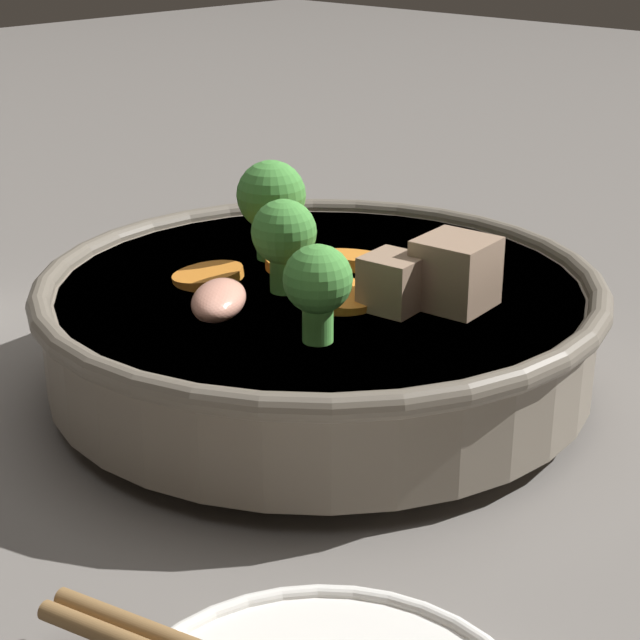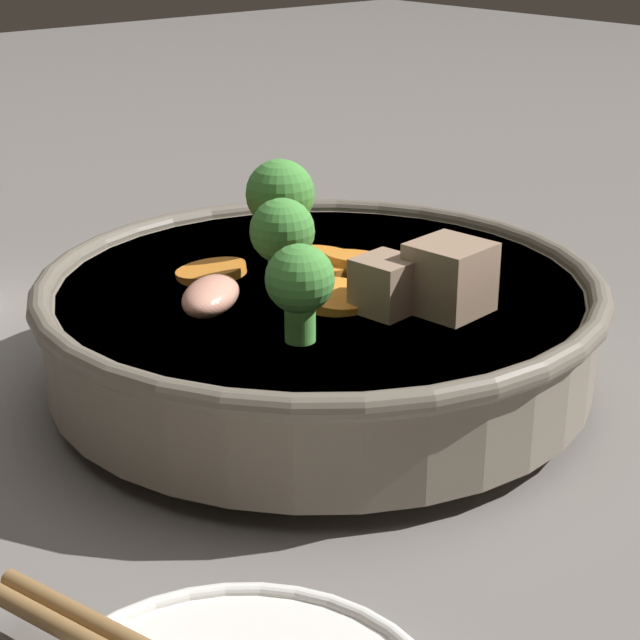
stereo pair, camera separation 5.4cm
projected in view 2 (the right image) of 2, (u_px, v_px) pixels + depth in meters
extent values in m
plane|color=slate|center=(320.00, 389.00, 0.56)|extent=(3.00, 3.00, 0.00)
cylinder|color=slate|center=(320.00, 380.00, 0.56)|extent=(0.15, 0.15, 0.01)
cylinder|color=slate|center=(320.00, 329.00, 0.54)|extent=(0.28, 0.28, 0.05)
torus|color=#685F52|center=(320.00, 285.00, 0.54)|extent=(0.29, 0.29, 0.01)
cylinder|color=brown|center=(320.00, 309.00, 0.54)|extent=(0.26, 0.26, 0.03)
cylinder|color=orange|center=(211.00, 272.00, 0.55)|extent=(0.05, 0.05, 0.01)
cylinder|color=orange|center=(336.00, 298.00, 0.51)|extent=(0.04, 0.04, 0.01)
cylinder|color=orange|center=(314.00, 263.00, 0.56)|extent=(0.06, 0.06, 0.01)
cylinder|color=orange|center=(360.00, 262.00, 0.56)|extent=(0.05, 0.05, 0.01)
cylinder|color=#59B84C|center=(300.00, 321.00, 0.47)|extent=(0.01, 0.01, 0.02)
sphere|color=#47933D|center=(300.00, 279.00, 0.46)|extent=(0.03, 0.03, 0.03)
cylinder|color=#59B84C|center=(283.00, 271.00, 0.53)|extent=(0.01, 0.01, 0.02)
sphere|color=#47933D|center=(282.00, 231.00, 0.52)|extent=(0.03, 0.03, 0.03)
cylinder|color=#59B84C|center=(281.00, 237.00, 0.57)|extent=(0.02, 0.02, 0.02)
sphere|color=#47933D|center=(280.00, 194.00, 0.56)|extent=(0.04, 0.04, 0.04)
cube|color=#9E7F66|center=(393.00, 283.00, 0.50)|extent=(0.03, 0.03, 0.03)
cube|color=#9E7F66|center=(450.00, 277.00, 0.50)|extent=(0.04, 0.04, 0.03)
ellipsoid|color=#EA9E84|center=(211.00, 296.00, 0.50)|extent=(0.05, 0.05, 0.02)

